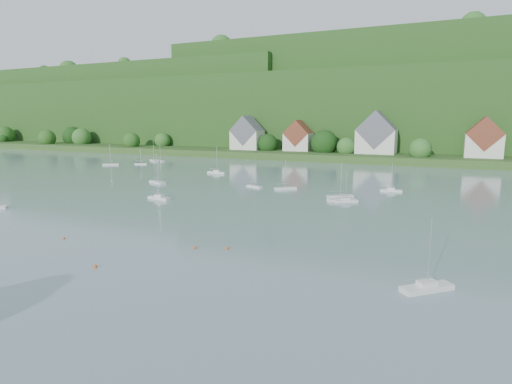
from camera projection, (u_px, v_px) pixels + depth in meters
far_shore_strip at (368, 154)px, 191.56m from camera, size 600.00×60.00×3.00m
forested_ridge at (391, 110)px, 249.18m from camera, size 620.00×181.22×69.89m
village_building_0 at (247, 136)px, 201.01m from camera, size 14.00×10.40×16.00m
village_building_1 at (298, 138)px, 192.72m from camera, size 12.00×9.36×14.00m
village_building_2 at (376, 136)px, 177.25m from camera, size 16.00×11.44×18.00m
village_building_3 at (484, 140)px, 159.26m from camera, size 13.00×10.40×15.50m
near_sailboat_3 at (427, 287)px, 43.45m from camera, size 5.32×5.14×7.80m
mooring_buoy_0 at (95, 267)px, 50.35m from camera, size 0.46×0.46×0.46m
mooring_buoy_2 at (227, 249)px, 57.38m from camera, size 0.44×0.44×0.44m
mooring_buoy_3 at (195, 249)px, 57.64m from camera, size 0.43×0.43×0.43m
mooring_buoy_5 at (64, 239)px, 62.30m from camera, size 0.38×0.38×0.38m
far_sailboat_cluster at (337, 183)px, 113.07m from camera, size 195.55×71.70×8.71m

